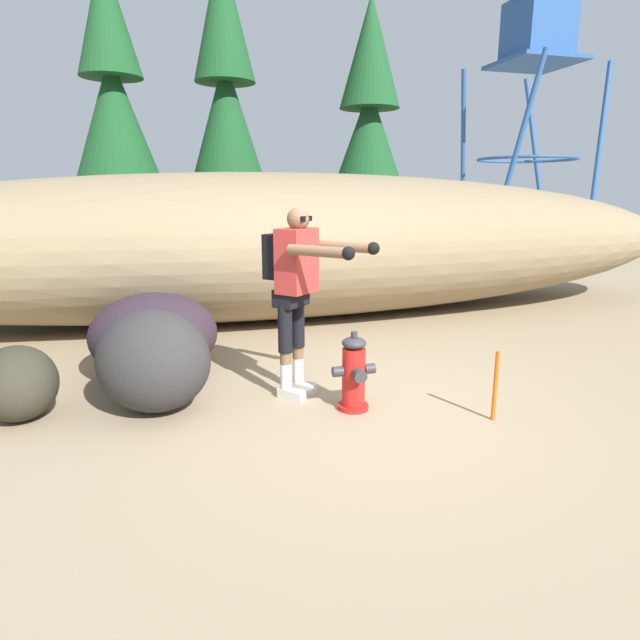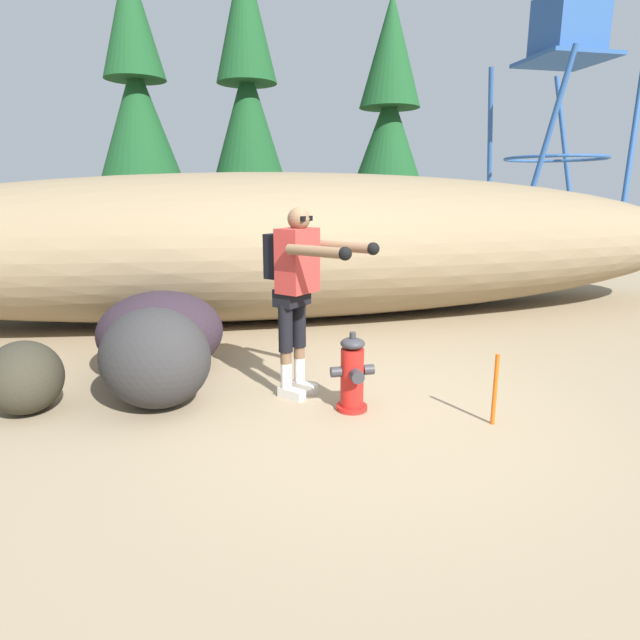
{
  "view_description": "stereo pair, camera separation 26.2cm",
  "coord_description": "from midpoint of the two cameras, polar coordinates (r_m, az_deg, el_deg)",
  "views": [
    {
      "loc": [
        -1.45,
        -4.04,
        1.87
      ],
      "look_at": [
        -0.22,
        0.38,
        0.75
      ],
      "focal_mm": 29.82,
      "sensor_mm": 36.0,
      "label": 1
    },
    {
      "loc": [
        -1.2,
        -4.11,
        1.87
      ],
      "look_at": [
        -0.22,
        0.38,
        0.75
      ],
      "focal_mm": 29.82,
      "sensor_mm": 36.0,
      "label": 2
    }
  ],
  "objects": [
    {
      "name": "pine_tree_left",
      "position": [
        13.3,
        -10.64,
        21.7
      ],
      "size": [
        2.12,
        2.12,
        7.11
      ],
      "color": "#47331E",
      "rests_on": "ground_plane"
    },
    {
      "name": "pine_tree_center",
      "position": [
        11.94,
        4.62,
        19.89
      ],
      "size": [
        1.94,
        1.94,
        5.75
      ],
      "color": "#47331E",
      "rests_on": "ground_plane"
    },
    {
      "name": "fire_hydrant",
      "position": [
        4.63,
        2.04,
        -5.86
      ],
      "size": [
        0.38,
        0.33,
        0.7
      ],
      "color": "red",
      "rests_on": "ground_plane"
    },
    {
      "name": "dirt_embankment",
      "position": [
        8.06,
        -6.08,
        7.9
      ],
      "size": [
        14.12,
        3.2,
        2.14
      ],
      "primitive_type": "ellipsoid",
      "color": "#897556",
      "rests_on": "ground_plane"
    },
    {
      "name": "utility_worker",
      "position": [
        4.75,
        -4.1,
        4.39
      ],
      "size": [
        0.94,
        0.98,
        1.73
      ],
      "rotation": [
        0.0,
        0.0,
        -0.83
      ],
      "color": "beige",
      "rests_on": "ground_plane"
    },
    {
      "name": "pine_tree_far_left",
      "position": [
        12.75,
        -21.9,
        21.16
      ],
      "size": [
        1.98,
        1.98,
        6.53
      ],
      "color": "#47331E",
      "rests_on": "ground_plane"
    },
    {
      "name": "survey_stake",
      "position": [
        4.61,
        16.76,
        -6.81
      ],
      "size": [
        0.04,
        0.04,
        0.6
      ],
      "primitive_type": "cylinder",
      "color": "#E55914",
      "rests_on": "ground_plane"
    },
    {
      "name": "boulder_mid",
      "position": [
        5.77,
        -18.61,
        -1.5
      ],
      "size": [
        1.74,
        1.74,
        0.86
      ],
      "primitive_type": "ellipsoid",
      "rotation": [
        0.0,
        0.0,
        2.07
      ],
      "color": "#2C212A",
      "rests_on": "ground_plane"
    },
    {
      "name": "boulder_small",
      "position": [
        5.18,
        -31.01,
        -5.84
      ],
      "size": [
        0.79,
        0.87,
        0.63
      ],
      "primitive_type": "ellipsoid",
      "rotation": [
        0.0,
        0.0,
        4.95
      ],
      "color": "#343024",
      "rests_on": "ground_plane"
    },
    {
      "name": "boulder_large",
      "position": [
        4.86,
        -18.91,
        -4.15
      ],
      "size": [
        1.35,
        1.39,
        0.88
      ],
      "primitive_type": "ellipsoid",
      "rotation": [
        0.0,
        0.0,
        5.32
      ],
      "color": "#2F2E2E",
      "rests_on": "ground_plane"
    },
    {
      "name": "watchtower",
      "position": [
        20.27,
        21.94,
        26.42
      ],
      "size": [
        4.08,
        4.08,
        8.8
      ],
      "color": "#285193",
      "rests_on": "ground_plane"
    },
    {
      "name": "ground_plane",
      "position": [
        4.68,
        2.29,
        -10.12
      ],
      "size": [
        56.0,
        56.0,
        0.04
      ],
      "primitive_type": "cube",
      "color": "#998466"
    }
  ]
}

